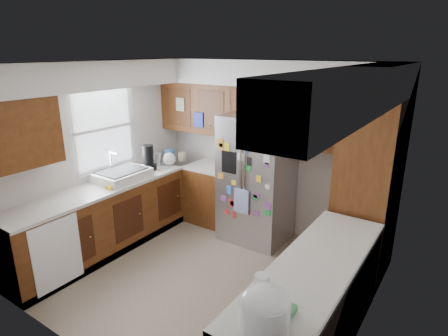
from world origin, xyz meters
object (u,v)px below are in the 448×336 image
at_px(fridge, 257,179).
at_px(pantry, 368,190).
at_px(paper_towel, 262,290).
at_px(rice_cooker, 265,309).

bearing_deg(fridge, pantry, -2.06).
relative_size(pantry, paper_towel, 9.13).
bearing_deg(rice_cooker, pantry, 89.99).
xyz_separation_m(pantry, rice_cooker, (-0.00, -2.51, -0.01)).
relative_size(fridge, paper_towel, 7.64).
height_order(pantry, fridge, pantry).
distance_m(pantry, paper_towel, 2.32).
xyz_separation_m(pantry, fridge, (-1.50, 0.05, -0.17)).
distance_m(fridge, paper_towel, 2.74).
distance_m(pantry, rice_cooker, 2.51).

